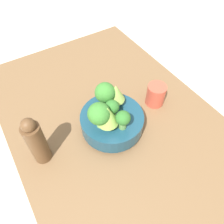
{
  "coord_description": "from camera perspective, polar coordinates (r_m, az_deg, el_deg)",
  "views": [
    {
      "loc": [
        0.4,
        -0.25,
        0.64
      ],
      "look_at": [
        0.04,
        -0.02,
        0.12
      ],
      "focal_mm": 35.0,
      "sensor_mm": 36.0,
      "label": 1
    }
  ],
  "objects": [
    {
      "name": "broccoli_floret_center",
      "position": [
        0.66,
        -0.0,
        1.04
      ],
      "size": [
        0.05,
        0.05,
        0.07
      ],
      "color": "#7AB256",
      "rests_on": "bowl"
    },
    {
      "name": "table",
      "position": [
        0.78,
        -0.05,
        -2.26
      ],
      "size": [
        1.03,
        0.68,
        0.03
      ],
      "color": "brown",
      "rests_on": "ground_plane"
    },
    {
      "name": "broccoli_floret_front",
      "position": [
        0.62,
        -3.41,
        -0.54
      ],
      "size": [
        0.07,
        0.07,
        0.09
      ],
      "color": "#7AB256",
      "rests_on": "bowl"
    },
    {
      "name": "romanesco_piece_near",
      "position": [
        0.62,
        -1.15,
        -0.94
      ],
      "size": [
        0.06,
        0.06,
        0.09
      ],
      "color": "#7AB256",
      "rests_on": "bowl"
    },
    {
      "name": "pepper_mill",
      "position": [
        0.65,
        -19.17,
        -7.27
      ],
      "size": [
        0.05,
        0.05,
        0.19
      ],
      "color": "brown",
      "rests_on": "table"
    },
    {
      "name": "broccoli_floret_right",
      "position": [
        0.63,
        2.88,
        -1.84
      ],
      "size": [
        0.04,
        0.04,
        0.07
      ],
      "color": "#609347",
      "rests_on": "bowl"
    },
    {
      "name": "romanesco_piece_far",
      "position": [
        0.69,
        0.96,
        5.05
      ],
      "size": [
        0.06,
        0.06,
        0.08
      ],
      "color": "#6BA34C",
      "rests_on": "bowl"
    },
    {
      "name": "broccoli_floret_left",
      "position": [
        0.68,
        -1.81,
        4.87
      ],
      "size": [
        0.07,
        0.07,
        0.09
      ],
      "color": "#6BA34C",
      "rests_on": "bowl"
    },
    {
      "name": "cup",
      "position": [
        0.81,
        11.36,
        4.46
      ],
      "size": [
        0.07,
        0.07,
        0.08
      ],
      "color": "#C64C38",
      "rests_on": "table"
    },
    {
      "name": "bowl",
      "position": [
        0.71,
        -0.0,
        -2.5
      ],
      "size": [
        0.2,
        0.2,
        0.07
      ],
      "color": "navy",
      "rests_on": "table"
    },
    {
      "name": "ground_plane",
      "position": [
        0.8,
        -0.04,
        -2.91
      ],
      "size": [
        6.0,
        6.0,
        0.0
      ],
      "primitive_type": "plane",
      "color": "beige"
    }
  ]
}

